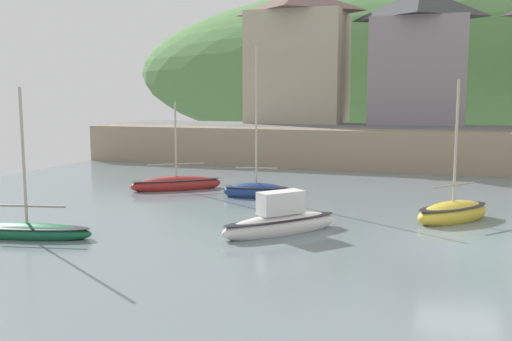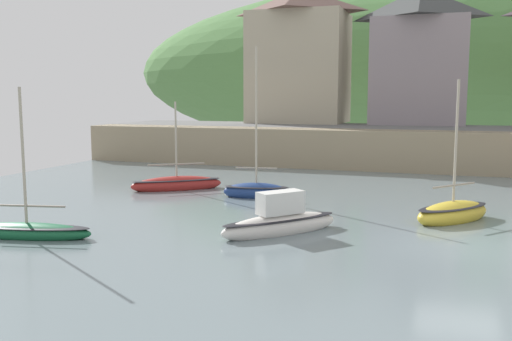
{
  "view_description": "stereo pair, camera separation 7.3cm",
  "coord_description": "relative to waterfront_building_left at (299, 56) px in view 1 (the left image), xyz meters",
  "views": [
    {
      "loc": [
        -0.6,
        -17.75,
        4.47
      ],
      "look_at": [
        -7.98,
        4.31,
        1.38
      ],
      "focal_mm": 39.65,
      "sensor_mm": 36.0,
      "label": 1
    },
    {
      "loc": [
        -0.53,
        -17.73,
        4.47
      ],
      "look_at": [
        -7.98,
        4.31,
        1.38
      ],
      "focal_mm": 39.65,
      "sensor_mm": 36.0,
      "label": 2
    }
  ],
  "objects": [
    {
      "name": "hillside_backdrop",
      "position": [
        11.13,
        30.0,
        -0.1
      ],
      "size": [
        80.0,
        44.0,
        21.21
      ],
      "color": "#4E7E42",
      "rests_on": "ground"
    },
    {
      "name": "sailboat_tall_mast",
      "position": [
        3.08,
        -19.53,
        -7.21
      ],
      "size": [
        3.08,
        1.52,
        6.76
      ],
      "rotation": [
        0.0,
        0.0,
        0.17
      ],
      "color": "navy",
      "rests_on": "ground"
    },
    {
      "name": "waterfront_building_centre",
      "position": [
        8.89,
        -0.0,
        -0.2
      ],
      "size": [
        6.87,
        5.31,
        9.67
      ],
      "color": "gray",
      "rests_on": "ground"
    },
    {
      "name": "sailboat_far_left",
      "position": [
        11.3,
        -21.84,
        -7.22
      ],
      "size": [
        3.08,
        3.39,
        5.24
      ],
      "rotation": [
        0.0,
        0.0,
        0.88
      ],
      "color": "gold",
      "rests_on": "ground"
    },
    {
      "name": "quay_seawall",
      "position": [
        11.5,
        -7.7,
        -6.17
      ],
      "size": [
        48.0,
        9.4,
        2.4
      ],
      "color": "gray",
      "rests_on": "ground"
    },
    {
      "name": "rowboat_small_beached",
      "position": [
        5.94,
        -25.57,
        -7.15
      ],
      "size": [
        3.54,
        3.92,
        1.58
      ],
      "rotation": [
        0.0,
        0.0,
        0.86
      ],
      "color": "silver",
      "rests_on": "ground"
    },
    {
      "name": "sailboat_blue_trim",
      "position": [
        -1.51,
        -28.68,
        -7.3
      ],
      "size": [
        4.35,
        1.77,
        4.88
      ],
      "rotation": [
        0.0,
        0.0,
        0.21
      ],
      "color": "#155B35",
      "rests_on": "ground"
    },
    {
      "name": "waterfront_building_left",
      "position": [
        0.0,
        0.0,
        0.0
      ],
      "size": [
        7.4,
        6.05,
        10.12
      ],
      "color": "tan",
      "rests_on": "ground"
    },
    {
      "name": "motorboat_with_cabin",
      "position": [
        -1.18,
        -18.82,
        -7.25
      ],
      "size": [
        4.08,
        3.4,
        4.38
      ],
      "rotation": [
        0.0,
        0.0,
        0.64
      ],
      "color": "maroon",
      "rests_on": "ground"
    }
  ]
}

